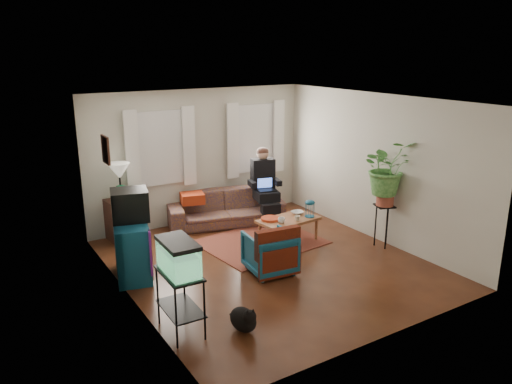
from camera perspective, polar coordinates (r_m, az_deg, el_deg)
floor at (r=8.10m, az=1.51°, el=-8.17°), size 4.50×5.00×0.01m
ceiling at (r=7.42m, az=1.66°, el=10.45°), size 4.50×5.00×0.01m
wall_back at (r=9.78m, az=-6.51°, el=4.04°), size 4.50×0.01×2.60m
wall_front at (r=5.84m, az=15.22°, el=-4.87°), size 4.50×0.01×2.60m
wall_left at (r=6.74m, az=-14.64°, el=-1.98°), size 0.01×5.00×2.60m
wall_right at (r=9.05m, az=13.58°, el=2.71°), size 0.01×5.00×2.60m
window_left at (r=9.41m, az=-10.92°, el=4.93°), size 1.08×0.04×1.38m
window_right at (r=10.30m, az=-0.18°, el=6.18°), size 1.08×0.04×1.38m
curtains_left at (r=9.33m, az=-10.74°, el=4.85°), size 1.36×0.06×1.50m
curtains_right at (r=10.23m, az=0.05°, el=6.11°), size 1.36×0.06×1.50m
picture_frame at (r=7.38m, az=-16.75°, el=4.64°), size 0.04×0.32×0.40m
area_rug at (r=8.93m, az=0.54°, el=-5.73°), size 2.16×1.80×0.01m
sofa at (r=9.75m, az=-3.54°, el=-1.18°), size 2.38×1.41×0.87m
seated_person at (r=9.89m, az=0.96°, el=0.49°), size 0.71×0.80×1.33m
side_table at (r=9.25m, az=-14.96°, el=-3.09°), size 0.55×0.55×0.74m
table_lamp at (r=9.05m, az=-15.27°, el=1.04°), size 0.41×0.41×0.68m
dresser at (r=7.76m, az=-13.99°, el=-6.33°), size 0.70×1.05×0.87m
crt_tv at (r=7.63m, az=-14.24°, el=-1.44°), size 0.63×0.60×0.46m
aquarium_stand at (r=6.21m, az=-8.63°, el=-12.36°), size 0.41×0.71×0.79m
aquarium at (r=5.95m, az=-8.87°, el=-7.27°), size 0.37×0.65×0.41m
black_cat at (r=6.26m, az=-1.48°, el=-14.11°), size 0.31×0.45×0.37m
armchair at (r=7.69m, az=1.58°, el=-6.70°), size 0.75×0.71×0.70m
serape_throw at (r=7.41m, az=2.55°, el=-6.39°), size 0.72×0.24×0.58m
coffee_table at (r=8.88m, az=3.71°, el=-4.40°), size 1.12×0.69×0.44m
cup_a at (r=8.57m, az=2.93°, el=-3.25°), size 0.13×0.13×0.10m
cup_b at (r=8.70m, az=4.74°, el=-3.00°), size 0.11×0.11×0.09m
bowl at (r=9.05m, az=4.73°, el=-2.36°), size 0.23×0.23×0.05m
snack_tray at (r=8.73m, az=1.65°, el=-3.07°), size 0.36×0.36×0.04m
birdcage at (r=8.89m, az=6.17°, el=-1.86°), size 0.19×0.19×0.31m
plant_stand at (r=8.91m, az=14.31°, el=-3.78°), size 0.40×0.40×0.75m
potted_plant at (r=8.65m, az=14.72°, el=1.80°), size 1.05×0.98×0.95m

